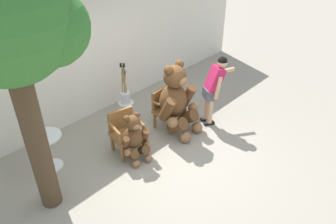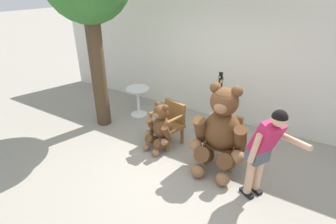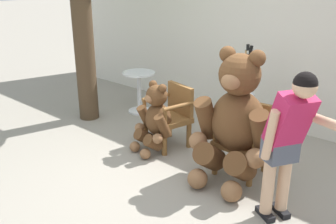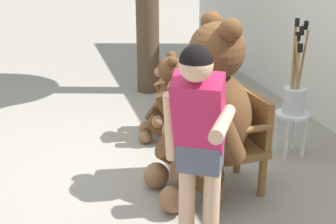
# 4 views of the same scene
# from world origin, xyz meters

# --- Properties ---
(ground_plane) EXTENTS (60.00, 60.00, 0.00)m
(ground_plane) POSITION_xyz_m (0.00, 0.00, 0.00)
(ground_plane) COLOR gray
(back_wall) EXTENTS (10.00, 0.16, 2.80)m
(back_wall) POSITION_xyz_m (0.00, 2.40, 1.40)
(back_wall) COLOR silver
(back_wall) RESTS_ON ground
(wooden_chair_left) EXTENTS (0.66, 0.63, 0.86)m
(wooden_chair_left) POSITION_xyz_m (-0.58, 0.72, 0.46)
(wooden_chair_left) COLOR brown
(wooden_chair_left) RESTS_ON ground
(wooden_chair_right) EXTENTS (0.60, 0.56, 0.86)m
(wooden_chair_right) POSITION_xyz_m (0.59, 0.72, 0.46)
(wooden_chair_right) COLOR brown
(wooden_chair_right) RESTS_ON ground
(teddy_bear_large) EXTENTS (0.94, 0.91, 1.57)m
(teddy_bear_large) POSITION_xyz_m (0.60, 0.45, 0.77)
(teddy_bear_large) COLOR brown
(teddy_bear_large) RESTS_ON ground
(teddy_bear_small) EXTENTS (0.61, 0.61, 0.97)m
(teddy_bear_small) POSITION_xyz_m (-0.61, 0.43, 0.48)
(teddy_bear_small) COLOR brown
(teddy_bear_small) RESTS_ON ground
(person_visitor) EXTENTS (0.83, 0.47, 1.56)m
(person_visitor) POSITION_xyz_m (1.38, 0.08, 0.92)
(person_visitor) COLOR black
(person_visitor) RESTS_ON ground
(white_stool) EXTENTS (0.34, 0.34, 0.46)m
(white_stool) POSITION_xyz_m (0.13, 1.53, 0.36)
(white_stool) COLOR silver
(white_stool) RESTS_ON ground
(brush_bucket) EXTENTS (0.22, 0.22, 0.96)m
(brush_bucket) POSITION_xyz_m (0.13, 1.53, 0.68)
(brush_bucket) COLOR silver
(brush_bucket) RESTS_ON white_stool
(round_side_table) EXTENTS (0.56, 0.56, 0.72)m
(round_side_table) POSITION_xyz_m (-1.86, 1.37, 0.45)
(round_side_table) COLOR silver
(round_side_table) RESTS_ON ground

